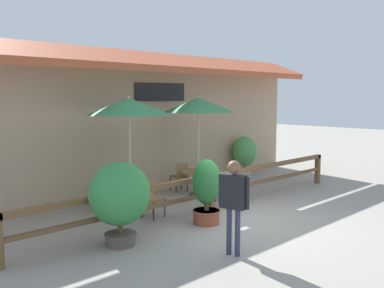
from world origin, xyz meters
TOP-DOWN VIEW (x-y plane):
  - ground_plane at (0.00, 0.00)m, footprint 60.00×60.00m
  - building_facade at (0.00, 4.10)m, footprint 14.28×1.49m
  - patio_railing at (0.00, 1.05)m, footprint 10.40×0.14m
  - patio_umbrella_near at (-1.41, 2.49)m, footprint 2.06×2.06m
  - dining_table_near at (-1.41, 2.49)m, footprint 1.02×1.02m
  - chair_near_streetside at (-1.35, 1.74)m, footprint 0.47×0.47m
  - chair_near_wallside at (-1.47, 3.24)m, footprint 0.49×0.49m
  - patio_umbrella_middle at (1.09, 2.60)m, footprint 2.06×2.06m
  - dining_table_middle at (1.09, 2.60)m, footprint 1.02×1.02m
  - chair_middle_streetside at (1.07, 1.87)m, footprint 0.51×0.51m
  - chair_middle_wallside at (1.02, 3.32)m, footprint 0.51×0.51m
  - potted_plant_tall_tropical at (-0.78, 0.46)m, footprint 0.67×0.64m
  - potted_plant_corner_fern at (-3.00, 0.63)m, footprint 1.21×1.09m
  - potted_plant_broad_leaf at (4.39, 3.55)m, footprint 0.91×0.82m
  - pedestrian at (-1.83, -1.23)m, footprint 0.32×0.59m

SIDE VIEW (x-z plane):
  - ground_plane at x=0.00m, z-range 0.00..0.00m
  - chair_near_streetside at x=-1.35m, z-range 0.06..0.92m
  - chair_near_wallside at x=-1.47m, z-range 0.06..0.92m
  - chair_middle_streetside at x=1.07m, z-range 0.06..0.92m
  - chair_middle_wallside at x=1.02m, z-range 0.06..0.92m
  - dining_table_near at x=-1.41m, z-range 0.21..0.92m
  - dining_table_middle at x=1.09m, z-range 0.21..0.92m
  - patio_railing at x=0.00m, z-range 0.22..1.17m
  - potted_plant_tall_tropical at x=-0.78m, z-range 0.04..1.51m
  - potted_plant_broad_leaf at x=4.39m, z-range 0.13..1.57m
  - potted_plant_corner_fern at x=-3.00m, z-range 0.15..1.78m
  - pedestrian at x=-1.83m, z-range 0.25..1.98m
  - building_facade at x=0.00m, z-range 0.05..4.28m
  - patio_umbrella_near at x=-1.41m, z-range 1.19..4.06m
  - patio_umbrella_middle at x=1.09m, z-range 1.19..4.06m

